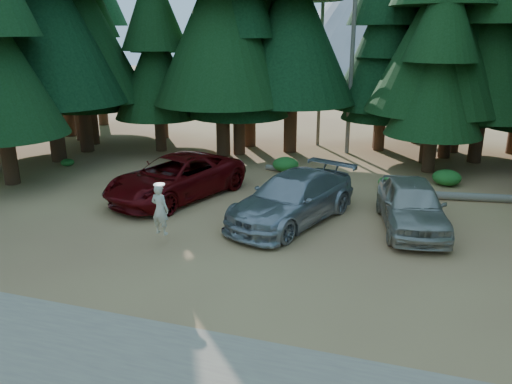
% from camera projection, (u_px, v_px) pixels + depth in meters
% --- Properties ---
extents(ground, '(160.00, 160.00, 0.00)m').
position_uv_depth(ground, '(261.00, 250.00, 16.10)').
color(ground, '#9B6141').
rests_on(ground, ground).
extents(gravel_strip, '(26.00, 3.50, 0.01)m').
position_uv_depth(gravel_strip, '(168.00, 376.00, 10.20)').
color(gravel_strip, gray).
rests_on(gravel_strip, ground).
extents(forest_belt_north, '(36.00, 7.00, 22.00)m').
position_uv_depth(forest_belt_north, '(334.00, 150.00, 29.71)').
color(forest_belt_north, black).
rests_on(forest_belt_north, ground).
extents(snag_front, '(0.24, 0.24, 12.00)m').
position_uv_depth(snag_front, '(353.00, 45.00, 27.19)').
color(snag_front, '#6C6356').
rests_on(snag_front, ground).
extents(snag_back, '(0.20, 0.20, 10.00)m').
position_uv_depth(snag_back, '(321.00, 62.00, 29.43)').
color(snag_back, '#6C6356').
rests_on(snag_back, ground).
extents(red_pickup, '(4.89, 7.03, 1.78)m').
position_uv_depth(red_pickup, '(176.00, 177.00, 20.92)').
color(red_pickup, '#5E080A').
rests_on(red_pickup, ground).
extents(silver_minivan_center, '(4.46, 6.59, 1.77)m').
position_uv_depth(silver_minivan_center, '(292.00, 198.00, 18.30)').
color(silver_minivan_center, '#A0A2A8').
rests_on(silver_minivan_center, ground).
extents(silver_minivan_right, '(2.99, 5.45, 1.76)m').
position_uv_depth(silver_minivan_right, '(412.00, 205.00, 17.66)').
color(silver_minivan_right, '#ABA598').
rests_on(silver_minivan_right, ground).
extents(frisbee_player, '(0.67, 0.49, 1.70)m').
position_uv_depth(frisbee_player, '(160.00, 209.00, 16.17)').
color(frisbee_player, beige).
rests_on(frisbee_player, ground).
extents(log_left, '(3.82, 0.96, 0.27)m').
position_uv_depth(log_left, '(301.00, 172.00, 24.57)').
color(log_left, '#6C6356').
rests_on(log_left, ground).
extents(log_mid, '(2.92, 0.29, 0.24)m').
position_uv_depth(log_mid, '(307.00, 178.00, 23.59)').
color(log_mid, '#6C6356').
rests_on(log_mid, ground).
extents(log_right, '(5.27, 1.10, 0.34)m').
position_uv_depth(log_right, '(453.00, 196.00, 20.82)').
color(log_right, '#6C6356').
rests_on(log_right, ground).
extents(shrub_far_left, '(1.18, 1.18, 0.65)m').
position_uv_depth(shrub_far_left, '(182.00, 166.00, 24.92)').
color(shrub_far_left, '#1E6521').
rests_on(shrub_far_left, ground).
extents(shrub_left, '(0.84, 0.84, 0.46)m').
position_uv_depth(shrub_left, '(188.00, 173.00, 24.03)').
color(shrub_left, '#1E6521').
rests_on(shrub_left, ground).
extents(shrub_center_left, '(1.31, 1.31, 0.72)m').
position_uv_depth(shrub_center_left, '(286.00, 164.00, 25.03)').
color(shrub_center_left, '#1E6521').
rests_on(shrub_center_left, ground).
extents(shrub_center_right, '(0.93, 0.93, 0.51)m').
position_uv_depth(shrub_center_right, '(295.00, 178.00, 23.05)').
color(shrub_center_right, '#1E6521').
rests_on(shrub_center_right, ground).
extents(shrub_right, '(1.08, 1.08, 0.59)m').
position_uv_depth(shrub_right, '(390.00, 183.00, 22.22)').
color(shrub_right, '#1E6521').
rests_on(shrub_right, ground).
extents(shrub_far_right, '(1.28, 1.28, 0.70)m').
position_uv_depth(shrub_far_right, '(447.00, 178.00, 22.82)').
color(shrub_far_right, '#1E6521').
rests_on(shrub_far_right, ground).
extents(shrub_edge_west, '(0.69, 0.69, 0.38)m').
position_uv_depth(shrub_edge_west, '(67.00, 162.00, 26.09)').
color(shrub_edge_west, '#1E6521').
rests_on(shrub_edge_west, ground).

